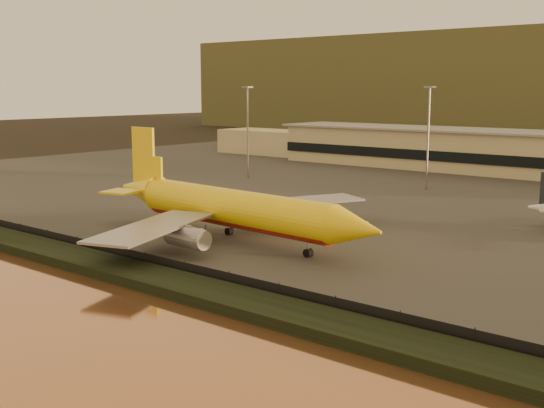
{
  "coord_description": "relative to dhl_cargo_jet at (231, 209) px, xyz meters",
  "views": [
    {
      "loc": [
        66.36,
        -73.19,
        25.09
      ],
      "look_at": [
        -3.59,
        12.0,
        6.32
      ],
      "focal_mm": 45.0,
      "sensor_mm": 36.0,
      "label": 1
    }
  ],
  "objects": [
    {
      "name": "gse_vehicle_yellow",
      "position": [
        11.98,
        19.62,
        -4.43
      ],
      "size": [
        4.09,
        2.21,
        1.76
      ],
      "primitive_type": "cube",
      "rotation": [
        0.0,
        0.0,
        0.12
      ],
      "color": "yellow",
      "rests_on": "tarmac"
    },
    {
      "name": "embankment",
      "position": [
        8.92,
        -24.73,
        -4.81
      ],
      "size": [
        320.0,
        7.0,
        1.4
      ],
      "primitive_type": "cube",
      "color": "black",
      "rests_on": "ground"
    },
    {
      "name": "gse_vehicle_white",
      "position": [
        -11.1,
        22.13,
        -4.51
      ],
      "size": [
        3.74,
        2.12,
        1.59
      ],
      "primitive_type": "cube",
      "rotation": [
        0.0,
        0.0,
        -0.16
      ],
      "color": "silver",
      "rests_on": "tarmac"
    },
    {
      "name": "ground",
      "position": [
        8.92,
        -7.73,
        -5.51
      ],
      "size": [
        900.0,
        900.0,
        0.0
      ],
      "primitive_type": "plane",
      "color": "black",
      "rests_on": "ground"
    },
    {
      "name": "dhl_cargo_jet",
      "position": [
        0.0,
        0.0,
        0.0
      ],
      "size": [
        59.53,
        58.22,
        17.78
      ],
      "rotation": [
        0.0,
        0.0,
        -0.06
      ],
      "color": "yellow",
      "rests_on": "tarmac"
    },
    {
      "name": "apron_light_masts",
      "position": [
        23.92,
        67.27,
        10.19
      ],
      "size": [
        152.2,
        12.2,
        25.4
      ],
      "color": "slate",
      "rests_on": "tarmac"
    },
    {
      "name": "tarmac",
      "position": [
        8.92,
        87.27,
        -5.41
      ],
      "size": [
        320.0,
        220.0,
        0.2
      ],
      "primitive_type": "cube",
      "color": "#2D2D2D",
      "rests_on": "ground"
    },
    {
      "name": "terminal_building",
      "position": [
        -5.6,
        117.82,
        0.74
      ],
      "size": [
        202.0,
        25.0,
        12.6
      ],
      "color": "tan",
      "rests_on": "tarmac"
    },
    {
      "name": "perimeter_fence",
      "position": [
        8.92,
        -20.73,
        -4.21
      ],
      "size": [
        300.0,
        0.05,
        2.2
      ],
      "primitive_type": "cube",
      "color": "black",
      "rests_on": "tarmac"
    }
  ]
}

